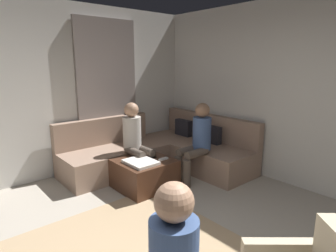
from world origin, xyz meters
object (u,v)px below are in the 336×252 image
at_px(game_remote, 163,159).
at_px(sectional_couch, 162,152).
at_px(person_on_couch_back, 197,139).
at_px(coffee_mug, 145,151).
at_px(ottoman, 144,174).
at_px(person_on_couch_side, 136,139).

bearing_deg(game_remote, sectional_couch, 142.11).
bearing_deg(person_on_couch_back, coffee_mug, 47.46).
xyz_separation_m(game_remote, person_on_couch_back, (0.14, 0.55, 0.23)).
relative_size(sectional_couch, game_remote, 17.00).
bearing_deg(coffee_mug, sectional_couch, 113.81).
height_order(coffee_mug, person_on_couch_back, person_on_couch_back).
relative_size(ottoman, person_on_couch_side, 0.63).
distance_m(game_remote, person_on_couch_back, 0.61).
distance_m(ottoman, person_on_couch_side, 0.55).
xyz_separation_m(coffee_mug, person_on_couch_side, (-0.09, -0.10, 0.19)).
height_order(sectional_couch, coffee_mug, sectional_couch).
xyz_separation_m(coffee_mug, game_remote, (0.40, 0.04, -0.04)).
height_order(ottoman, game_remote, game_remote).
bearing_deg(person_on_couch_back, person_on_couch_side, 47.56).
relative_size(coffee_mug, game_remote, 0.63).
distance_m(coffee_mug, person_on_couch_side, 0.23).
distance_m(sectional_couch, person_on_couch_back, 0.87).
xyz_separation_m(ottoman, person_on_couch_side, (-0.31, 0.08, 0.45)).
bearing_deg(person_on_couch_side, person_on_couch_back, 137.56).
xyz_separation_m(person_on_couch_back, person_on_couch_side, (-0.63, -0.69, 0.00)).
relative_size(ottoman, person_on_couch_back, 0.63).
bearing_deg(person_on_couch_side, coffee_mug, 138.16).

